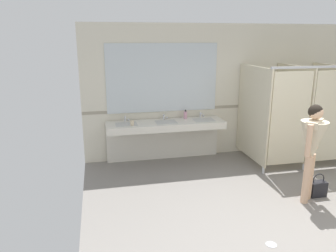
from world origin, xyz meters
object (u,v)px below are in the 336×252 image
object	(u,v)px
person_standing	(312,142)
handbag	(317,188)
soap_dispenser	(185,115)
paper_cup	(132,123)

from	to	relation	value
person_standing	handbag	size ratio (longest dim) A/B	3.95
soap_dispenser	handbag	bearing A→B (deg)	-52.71
person_standing	soap_dispenser	size ratio (longest dim) A/B	8.31
handbag	person_standing	bearing A→B (deg)	-161.47
person_standing	handbag	xyz separation A→B (m)	(0.27, 0.09, -0.83)
person_standing	handbag	world-z (taller)	person_standing
person_standing	paper_cup	distance (m)	3.17
person_standing	soap_dispenser	distance (m)	2.64
handbag	paper_cup	bearing A→B (deg)	146.66
soap_dispenser	paper_cup	xyz separation A→B (m)	(-1.15, -0.32, -0.03)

